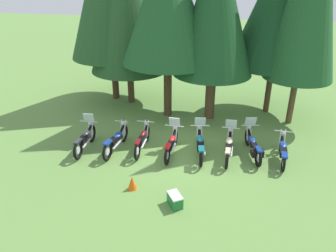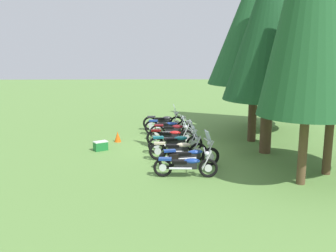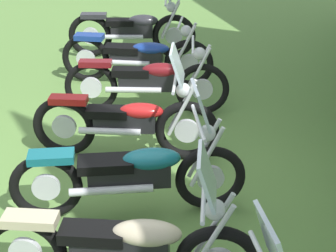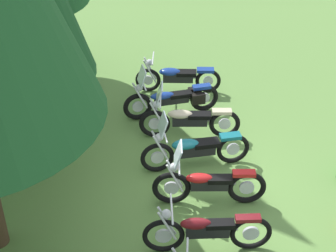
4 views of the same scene
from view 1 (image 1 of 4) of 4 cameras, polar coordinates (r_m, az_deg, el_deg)
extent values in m
plane|color=#608C42|center=(13.41, 2.76, -4.70)|extent=(80.00, 80.00, 0.00)
torus|color=black|center=(14.46, -13.19, -1.27)|extent=(0.14, 0.77, 0.77)
cylinder|color=silver|center=(14.46, -13.19, -1.27)|extent=(0.06, 0.30, 0.30)
torus|color=black|center=(13.28, -15.44, -4.11)|extent=(0.14, 0.77, 0.77)
cylinder|color=silver|center=(13.28, -15.44, -4.11)|extent=(0.06, 0.30, 0.30)
cube|color=black|center=(13.81, -14.32, -2.21)|extent=(0.23, 0.73, 0.26)
ellipsoid|color=#2D2D33|center=(13.90, -14.08, -1.25)|extent=(0.28, 0.53, 0.20)
cube|color=black|center=(13.59, -14.69, -2.12)|extent=(0.26, 0.49, 0.10)
cube|color=#2D2D33|center=(13.18, -15.48, -2.59)|extent=(0.21, 0.45, 0.08)
cylinder|color=silver|center=(14.31, -13.68, -0.30)|extent=(0.06, 0.34, 0.65)
cylinder|color=silver|center=(14.25, -13.10, -0.34)|extent=(0.06, 0.34, 0.65)
cylinder|color=silver|center=(14.07, -13.65, 0.78)|extent=(0.76, 0.07, 0.04)
sphere|color=silver|center=(14.20, -13.47, 0.49)|extent=(0.18, 0.18, 0.17)
cylinder|color=silver|center=(13.68, -14.02, -2.92)|extent=(0.11, 0.73, 0.08)
cube|color=silver|center=(14.02, -13.69, 1.48)|extent=(0.45, 0.17, 0.39)
torus|color=black|center=(14.22, -7.72, -1.28)|extent=(0.16, 0.76, 0.76)
cylinder|color=silver|center=(14.22, -7.72, -1.28)|extent=(0.07, 0.30, 0.30)
torus|color=black|center=(12.94, -10.54, -4.42)|extent=(0.16, 0.76, 0.76)
cylinder|color=silver|center=(12.94, -10.54, -4.42)|extent=(0.07, 0.30, 0.30)
cube|color=black|center=(13.53, -9.09, -2.43)|extent=(0.30, 0.82, 0.21)
ellipsoid|color=navy|center=(13.65, -8.74, -1.53)|extent=(0.34, 0.59, 0.16)
cube|color=black|center=(13.31, -9.51, -2.49)|extent=(0.32, 0.56, 0.10)
cube|color=navy|center=(12.83, -10.51, -2.86)|extent=(0.25, 0.46, 0.08)
cylinder|color=silver|center=(14.07, -8.22, -0.26)|extent=(0.07, 0.34, 0.65)
cylinder|color=silver|center=(14.01, -7.55, -0.35)|extent=(0.07, 0.34, 0.65)
cylinder|color=silver|center=(13.83, -8.10, 0.81)|extent=(0.60, 0.09, 0.04)
sphere|color=silver|center=(13.96, -7.93, 0.51)|extent=(0.18, 0.18, 0.17)
cylinder|color=silver|center=(13.36, -8.80, -3.14)|extent=(0.15, 0.81, 0.08)
torus|color=black|center=(14.13, -3.71, -1.31)|extent=(0.10, 0.75, 0.74)
cylinder|color=silver|center=(14.13, -3.71, -1.31)|extent=(0.05, 0.29, 0.29)
torus|color=black|center=(12.83, -5.37, -4.37)|extent=(0.10, 0.75, 0.74)
cylinder|color=silver|center=(12.83, -5.37, -4.37)|extent=(0.05, 0.29, 0.29)
cube|color=black|center=(13.42, -4.51, -2.34)|extent=(0.18, 0.76, 0.26)
ellipsoid|color=maroon|center=(13.53, -4.31, -1.34)|extent=(0.22, 0.54, 0.20)
cube|color=black|center=(13.18, -4.77, -2.28)|extent=(0.21, 0.51, 0.10)
cube|color=maroon|center=(12.73, -5.34, -2.81)|extent=(0.16, 0.44, 0.08)
cylinder|color=silver|center=(13.96, -4.06, -0.31)|extent=(0.05, 0.34, 0.65)
cylinder|color=silver|center=(13.93, -3.55, -0.35)|extent=(0.05, 0.34, 0.65)
cylinder|color=silver|center=(13.73, -3.92, 0.79)|extent=(0.75, 0.04, 0.04)
sphere|color=silver|center=(13.86, -3.82, 0.50)|extent=(0.17, 0.17, 0.17)
cylinder|color=silver|center=(13.30, -4.24, -3.08)|extent=(0.09, 0.76, 0.08)
torus|color=black|center=(13.72, 1.22, -2.11)|extent=(0.13, 0.76, 0.75)
cylinder|color=silver|center=(13.72, 1.22, -2.11)|extent=(0.06, 0.29, 0.29)
torus|color=black|center=(12.48, -0.14, -5.17)|extent=(0.13, 0.76, 0.75)
cylinder|color=silver|center=(12.48, -0.14, -5.17)|extent=(0.06, 0.29, 0.29)
cube|color=black|center=(13.05, 0.57, -3.18)|extent=(0.21, 0.73, 0.23)
ellipsoid|color=#B21919|center=(13.15, 0.76, -2.23)|extent=(0.25, 0.52, 0.18)
cube|color=black|center=(12.82, 0.39, -3.17)|extent=(0.23, 0.49, 0.10)
cube|color=#B21919|center=(12.37, -0.06, -3.59)|extent=(0.18, 0.44, 0.08)
cylinder|color=silver|center=(13.55, 0.88, -1.08)|extent=(0.05, 0.34, 0.65)
cylinder|color=silver|center=(13.52, 1.47, -1.14)|extent=(0.05, 0.34, 0.65)
cylinder|color=silver|center=(13.31, 1.12, 0.03)|extent=(0.76, 0.06, 0.04)
sphere|color=silver|center=(13.45, 1.19, -0.26)|extent=(0.17, 0.17, 0.17)
cylinder|color=silver|center=(12.93, 0.94, -3.89)|extent=(0.10, 0.72, 0.08)
cube|color=silver|center=(13.25, 1.14, 0.77)|extent=(0.44, 0.16, 0.39)
torus|color=black|center=(13.84, 5.47, -2.05)|extent=(0.21, 0.73, 0.72)
cylinder|color=silver|center=(13.84, 5.47, -2.05)|extent=(0.09, 0.28, 0.28)
torus|color=black|center=(12.42, 5.78, -5.58)|extent=(0.21, 0.73, 0.72)
cylinder|color=silver|center=(12.42, 5.78, -5.58)|extent=(0.09, 0.28, 0.28)
cube|color=black|center=(13.07, 5.64, -3.30)|extent=(0.36, 0.84, 0.25)
ellipsoid|color=#14606B|center=(13.20, 5.62, -2.25)|extent=(0.38, 0.62, 0.19)
cube|color=black|center=(12.82, 5.70, -3.31)|extent=(0.36, 0.58, 0.10)
cube|color=#14606B|center=(12.32, 5.84, -4.03)|extent=(0.28, 0.47, 0.08)
cylinder|color=silver|center=(13.65, 5.15, -1.06)|extent=(0.09, 0.34, 0.65)
cylinder|color=silver|center=(13.66, 5.90, -1.07)|extent=(0.09, 0.34, 0.65)
cylinder|color=silver|center=(13.43, 5.60, 0.07)|extent=(0.76, 0.15, 0.04)
sphere|color=silver|center=(13.57, 5.56, -0.22)|extent=(0.19, 0.19, 0.17)
cylinder|color=silver|center=(12.97, 6.32, -4.04)|extent=(0.20, 0.81, 0.08)
cube|color=silver|center=(13.37, 5.63, 0.80)|extent=(0.46, 0.22, 0.39)
torus|color=black|center=(13.84, 10.71, -2.43)|extent=(0.13, 0.72, 0.71)
cylinder|color=silver|center=(13.84, 10.71, -2.43)|extent=(0.06, 0.27, 0.27)
torus|color=black|center=(12.45, 10.27, -5.83)|extent=(0.13, 0.72, 0.71)
cylinder|color=silver|center=(12.45, 10.27, -5.83)|extent=(0.06, 0.27, 0.27)
cube|color=black|center=(13.09, 10.54, -3.62)|extent=(0.24, 0.80, 0.25)
ellipsoid|color=beige|center=(13.21, 10.65, -2.59)|extent=(0.28, 0.57, 0.19)
cube|color=black|center=(12.84, 10.52, -3.62)|extent=(0.26, 0.54, 0.10)
cube|color=beige|center=(12.35, 10.41, -4.32)|extent=(0.21, 0.45, 0.08)
cylinder|color=silver|center=(13.65, 10.47, -1.41)|extent=(0.06, 0.34, 0.65)
cylinder|color=silver|center=(13.65, 11.13, -1.48)|extent=(0.06, 0.34, 0.65)
cylinder|color=silver|center=(13.43, 10.90, -0.32)|extent=(0.70, 0.06, 0.04)
sphere|color=silver|center=(13.56, 10.88, -0.61)|extent=(0.18, 0.18, 0.17)
cylinder|color=silver|center=(12.98, 11.04, -4.40)|extent=(0.11, 0.79, 0.08)
cube|color=silver|center=(13.37, 10.97, 0.41)|extent=(0.44, 0.17, 0.39)
torus|color=black|center=(14.22, 13.76, -1.94)|extent=(0.27, 0.72, 0.71)
cylinder|color=silver|center=(14.22, 13.76, -1.94)|extent=(0.11, 0.27, 0.27)
torus|color=black|center=(12.83, 15.47, -5.40)|extent=(0.27, 0.72, 0.71)
cylinder|color=silver|center=(12.83, 15.47, -5.40)|extent=(0.11, 0.27, 0.27)
cube|color=black|center=(13.47, 14.61, -3.24)|extent=(0.37, 0.85, 0.21)
ellipsoid|color=navy|center=(13.61, 14.44, -2.32)|extent=(0.36, 0.62, 0.16)
cube|color=black|center=(13.24, 14.90, -3.36)|extent=(0.34, 0.58, 0.10)
cube|color=navy|center=(12.73, 15.55, -3.95)|extent=(0.27, 0.47, 0.08)
cylinder|color=silver|center=(14.02, 13.65, -0.99)|extent=(0.11, 0.34, 0.65)
cylinder|color=silver|center=(14.05, 14.23, -0.98)|extent=(0.11, 0.34, 0.65)
cylinder|color=silver|center=(13.82, 14.17, 0.12)|extent=(0.72, 0.19, 0.04)
sphere|color=silver|center=(13.95, 14.03, -0.17)|extent=(0.20, 0.20, 0.17)
cylinder|color=silver|center=(13.39, 15.28, -3.88)|extent=(0.25, 0.82, 0.08)
cube|color=silver|center=(13.76, 14.23, 0.83)|extent=(0.46, 0.24, 0.39)
cube|color=black|center=(12.90, 14.63, -4.58)|extent=(0.20, 0.34, 0.26)
cube|color=black|center=(12.99, 15.96, -4.54)|extent=(0.20, 0.34, 0.26)
torus|color=black|center=(14.17, 19.15, -2.93)|extent=(0.13, 0.67, 0.66)
cylinder|color=silver|center=(14.17, 19.15, -2.93)|extent=(0.06, 0.26, 0.25)
torus|color=black|center=(12.81, 19.49, -6.19)|extent=(0.13, 0.67, 0.66)
cylinder|color=silver|center=(12.81, 19.49, -6.19)|extent=(0.06, 0.26, 0.25)
cube|color=black|center=(13.43, 19.38, -4.09)|extent=(0.28, 0.78, 0.24)
ellipsoid|color=navy|center=(13.55, 19.42, -3.11)|extent=(0.32, 0.57, 0.19)
cube|color=black|center=(13.19, 19.50, -4.10)|extent=(0.30, 0.53, 0.10)
cube|color=navy|center=(12.72, 19.68, -4.81)|extent=(0.24, 0.45, 0.08)
cylinder|color=silver|center=(13.97, 18.98, -1.94)|extent=(0.06, 0.34, 0.65)
cylinder|color=silver|center=(13.99, 19.70, -2.01)|extent=(0.06, 0.34, 0.65)
cylinder|color=silver|center=(13.76, 19.56, -0.88)|extent=(0.72, 0.08, 0.04)
sphere|color=silver|center=(13.89, 19.47, -1.16)|extent=(0.18, 0.18, 0.17)
cylinder|color=silver|center=(13.34, 19.99, -4.83)|extent=(0.12, 0.78, 0.08)
cylinder|color=#42301E|center=(18.94, -9.24, 8.34)|extent=(0.37, 0.37, 2.44)
cylinder|color=#42301E|center=(18.34, -6.49, 6.96)|extent=(0.36, 0.36, 1.85)
cone|color=#234C26|center=(17.46, -7.21, 20.00)|extent=(4.08, 4.08, 6.48)
cylinder|color=#42301E|center=(16.35, -0.04, 6.42)|extent=(0.40, 0.40, 2.74)
cylinder|color=#4C3823|center=(16.25, 7.37, 5.21)|extent=(0.48, 0.48, 2.28)
cone|color=#194723|center=(15.30, 8.30, 20.01)|extent=(3.73, 3.73, 6.07)
cylinder|color=#4C3823|center=(17.62, 17.16, 6.29)|extent=(0.29, 0.29, 2.51)
cone|color=#143D1E|center=(16.78, 19.09, 19.72)|extent=(4.36, 4.36, 5.79)
cylinder|color=brown|center=(16.62, 20.82, 4.14)|extent=(0.29, 0.29, 2.27)
cube|color=#1E7233|center=(10.59, 1.22, -12.86)|extent=(0.59, 0.66, 0.37)
cube|color=silver|center=(10.46, 1.23, -11.98)|extent=(0.60, 0.67, 0.04)
cone|color=#EA590F|center=(11.31, -6.27, -9.83)|extent=(0.32, 0.32, 0.48)
camera|label=2|loc=(18.43, 64.19, 3.46)|focal=40.82mm
camera|label=3|loc=(13.03, 27.53, 7.58)|focal=59.43mm
camera|label=4|loc=(15.90, -31.24, 24.23)|focal=58.21mm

